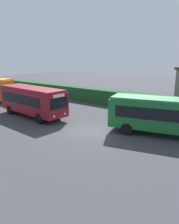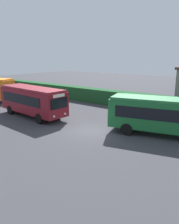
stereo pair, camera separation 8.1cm
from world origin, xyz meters
The scene contains 5 objects.
ground_plane centered at (0.00, 0.00, 0.00)m, with size 113.32×113.32×0.00m, color #38383D.
bus_maroon centered at (-7.65, -0.02, 1.81)m, with size 8.79×3.03×3.14m.
bus_green centered at (5.41, 2.71, 1.78)m, with size 8.92×4.50×3.08m.
person_left centered at (-17.28, 4.66, 0.97)m, with size 0.54×0.39×1.84m.
hedge_row centered at (0.00, 10.16, 0.95)m, with size 68.66×1.68×1.89m, color #1A4B24.
Camera 2 is at (11.34, -14.67, 6.37)m, focal length 35.80 mm.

